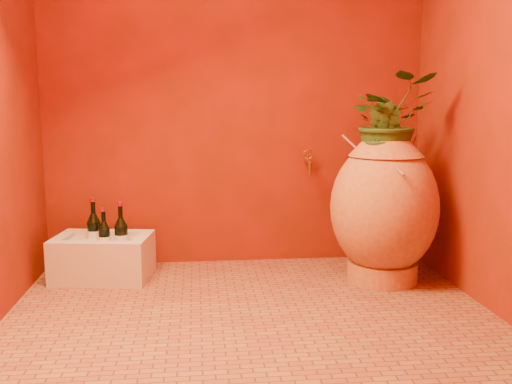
{
  "coord_description": "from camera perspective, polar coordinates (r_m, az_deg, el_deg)",
  "views": [
    {
      "loc": [
        -0.27,
        -2.79,
        1.08
      ],
      "look_at": [
        0.07,
        0.35,
        0.58
      ],
      "focal_mm": 40.0,
      "sensor_mm": 36.0,
      "label": 1
    }
  ],
  "objects": [
    {
      "name": "wall_tap",
      "position": [
        3.81,
        5.23,
        3.12
      ],
      "size": [
        0.07,
        0.15,
        0.16
      ],
      "color": "#9B6723",
      "rests_on": "wall_back"
    },
    {
      "name": "floor",
      "position": [
        3.01,
        -0.55,
        -12.03
      ],
      "size": [
        2.5,
        2.5,
        0.0
      ],
      "primitive_type": "plane",
      "color": "brown",
      "rests_on": "ground"
    },
    {
      "name": "amphora",
      "position": [
        3.5,
        12.7,
        -1.46
      ],
      "size": [
        0.7,
        0.7,
        0.92
      ],
      "rotation": [
        0.0,
        0.0,
        -0.09
      ],
      "color": "#C07B36",
      "rests_on": "floor"
    },
    {
      "name": "wine_bottle_a",
      "position": [
        3.7,
        -15.88,
        -3.97
      ],
      "size": [
        0.09,
        0.09,
        0.35
      ],
      "color": "black",
      "rests_on": "stone_basin"
    },
    {
      "name": "wine_bottle_b",
      "position": [
        3.56,
        -13.32,
        -4.42
      ],
      "size": [
        0.08,
        0.08,
        0.34
      ],
      "color": "black",
      "rests_on": "stone_basin"
    },
    {
      "name": "plant_side",
      "position": [
        3.37,
        12.61,
        5.41
      ],
      "size": [
        0.27,
        0.28,
        0.4
      ],
      "primitive_type": "imported",
      "rotation": [
        0.0,
        0.0,
        -1.0
      ],
      "color": "#234518",
      "rests_on": "amphora"
    },
    {
      "name": "stone_basin",
      "position": [
        3.65,
        -15.04,
        -6.42
      ],
      "size": [
        0.62,
        0.47,
        0.27
      ],
      "rotation": [
        0.0,
        0.0,
        -0.15
      ],
      "color": "beige",
      "rests_on": "floor"
    },
    {
      "name": "wall_right",
      "position": [
        3.18,
        22.9,
        11.38
      ],
      "size": [
        0.02,
        2.0,
        2.5
      ],
      "primitive_type": "cube",
      "color": "#5E1D05",
      "rests_on": "ground"
    },
    {
      "name": "plant_main",
      "position": [
        3.47,
        13.2,
        7.0
      ],
      "size": [
        0.53,
        0.47,
        0.55
      ],
      "primitive_type": "imported",
      "rotation": [
        0.0,
        0.0,
        0.08
      ],
      "color": "#234518",
      "rests_on": "amphora"
    },
    {
      "name": "wall_back",
      "position": [
        3.81,
        -2.06,
        11.57
      ],
      "size": [
        2.5,
        0.02,
        2.5
      ],
      "primitive_type": "cube",
      "color": "#5E1D05",
      "rests_on": "ground"
    },
    {
      "name": "wine_bottle_c",
      "position": [
        3.61,
        -14.92,
        -4.53
      ],
      "size": [
        0.07,
        0.07,
        0.3
      ],
      "color": "black",
      "rests_on": "stone_basin"
    }
  ]
}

